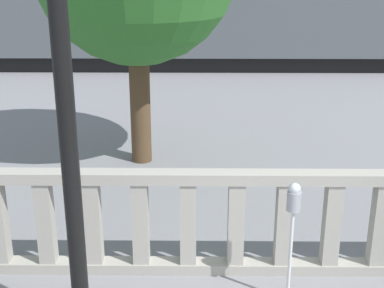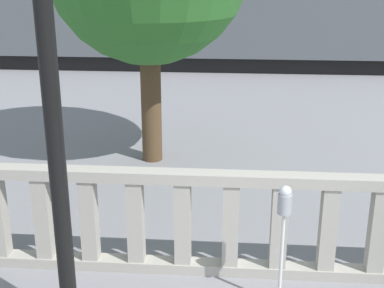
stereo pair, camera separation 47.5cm
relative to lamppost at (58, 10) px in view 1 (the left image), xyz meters
name	(u,v)px [view 1 (the left image)]	position (x,y,z in m)	size (l,w,h in m)	color
balustrade	(284,223)	(2.30, 1.23, -2.70)	(13.10, 0.24, 1.38)	#9E998E
lamppost	(58,10)	(0.00, 0.00, 0.00)	(0.39, 0.39, 6.25)	black
parking_meter	(293,209)	(2.29, 0.62, -2.20)	(0.16, 0.16, 1.50)	silver
train_near	(105,16)	(-2.18, 15.11, -1.53)	(23.33, 2.75, 4.14)	black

